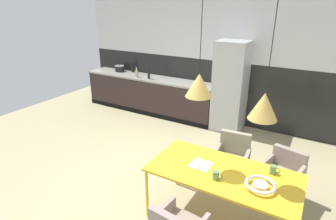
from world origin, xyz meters
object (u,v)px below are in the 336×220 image
at_px(mug_wide_latte, 273,170).
at_px(pendant_lamp_over_table_near, 199,85).
at_px(refrigerator_column, 230,87).
at_px(pendant_lamp_over_table_far, 264,106).
at_px(bottle_vinegar_dark, 137,73).
at_px(open_book, 201,165).
at_px(mug_glass_clear, 216,175).
at_px(armchair_by_stool, 285,168).
at_px(dining_table, 223,175).
at_px(bottle_spice_small, 133,68).
at_px(cooking_pot, 120,68).
at_px(armchair_facing_counter, 233,153).
at_px(fruit_bowl, 260,185).
at_px(bottle_oil_tall, 149,73).

bearing_deg(mug_wide_latte, pendant_lamp_over_table_near, -161.80).
height_order(refrigerator_column, pendant_lamp_over_table_far, pendant_lamp_over_table_far).
relative_size(refrigerator_column, pendant_lamp_over_table_far, 1.51).
xyz_separation_m(refrigerator_column, bottle_vinegar_dark, (-2.31, -0.15, 0.04)).
distance_m(open_book, mug_glass_clear, 0.32).
distance_m(armchair_by_stool, open_book, 1.25).
bearing_deg(pendant_lamp_over_table_near, armchair_by_stool, 43.47).
relative_size(dining_table, bottle_vinegar_dark, 7.17).
xyz_separation_m(bottle_spice_small, pendant_lamp_over_table_near, (3.20, -2.97, 0.75)).
bearing_deg(bottle_spice_small, pendant_lamp_over_table_near, -42.85).
distance_m(refrigerator_column, cooking_pot, 3.06).
bearing_deg(armchair_facing_counter, refrigerator_column, -74.29).
distance_m(bottle_vinegar_dark, pendant_lamp_over_table_near, 3.91).
distance_m(fruit_bowl, pendant_lamp_over_table_near, 1.26).
bearing_deg(armchair_facing_counter, bottle_spice_small, -35.81).
bearing_deg(dining_table, armchair_facing_counter, 99.91).
bearing_deg(pendant_lamp_over_table_near, mug_glass_clear, -25.85).
bearing_deg(refrigerator_column, dining_table, -72.80).
height_order(armchair_by_stool, fruit_bowl, fruit_bowl).
bearing_deg(armchair_by_stool, dining_table, 69.08).
bearing_deg(armchair_facing_counter, mug_glass_clear, 91.91).
bearing_deg(dining_table, refrigerator_column, 107.20).
relative_size(mug_glass_clear, pendant_lamp_over_table_far, 0.10).
xyz_separation_m(dining_table, pendant_lamp_over_table_near, (-0.35, -0.03, 1.06)).
bearing_deg(fruit_bowl, refrigerator_column, 114.50).
bearing_deg(open_book, armchair_by_stool, 44.87).
bearing_deg(bottle_vinegar_dark, pendant_lamp_over_table_near, -42.88).
xyz_separation_m(bottle_vinegar_dark, pendant_lamp_over_table_near, (2.81, -2.61, 0.77)).
bearing_deg(mug_glass_clear, bottle_oil_tall, 135.01).
distance_m(dining_table, bottle_vinegar_dark, 4.09).
relative_size(mug_wide_latte, pendant_lamp_over_table_far, 0.10).
height_order(open_book, bottle_vinegar_dark, bottle_vinegar_dark).
xyz_separation_m(refrigerator_column, fruit_bowl, (1.29, -2.83, -0.17)).
bearing_deg(fruit_bowl, open_book, 173.26).
bearing_deg(pendant_lamp_over_table_far, armchair_facing_counter, 119.07).
bearing_deg(bottle_oil_tall, fruit_bowl, -39.63).
bearing_deg(pendant_lamp_over_table_far, fruit_bowl, -45.03).
distance_m(dining_table, fruit_bowl, 0.46).
xyz_separation_m(open_book, pendant_lamp_over_table_far, (0.64, 0.01, 0.89)).
distance_m(bottle_vinegar_dark, bottle_spice_small, 0.53).
height_order(fruit_bowl, bottle_oil_tall, bottle_oil_tall).
distance_m(open_book, bottle_vinegar_dark, 3.87).
relative_size(mug_wide_latte, bottle_spice_small, 0.42).
height_order(cooking_pot, pendant_lamp_over_table_near, pendant_lamp_over_table_near).
distance_m(refrigerator_column, bottle_spice_small, 2.71).
relative_size(mug_glass_clear, cooking_pot, 0.49).
bearing_deg(armchair_by_stool, mug_wide_latte, 96.09).
height_order(bottle_spice_small, bottle_oil_tall, bottle_oil_tall).
bearing_deg(bottle_oil_tall, mug_glass_clear, -44.99).
bearing_deg(pendant_lamp_over_table_far, open_book, -179.53).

